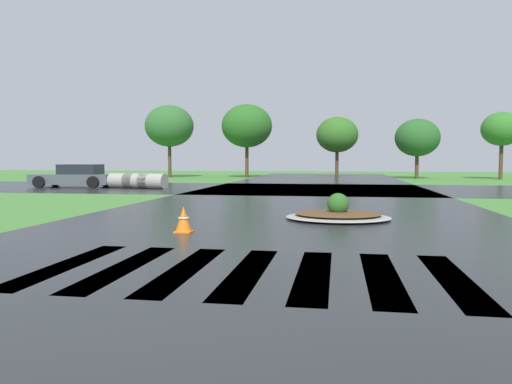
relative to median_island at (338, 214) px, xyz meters
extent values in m
cube|color=#232628|center=(-1.23, -0.19, -0.13)|extent=(11.54, 80.00, 0.01)
cube|color=#232628|center=(-1.23, 12.91, -0.13)|extent=(90.00, 10.38, 0.01)
cube|color=white|center=(-3.93, -6.21, -0.13)|extent=(0.45, 3.13, 0.01)
cube|color=white|center=(-3.03, -6.21, -0.13)|extent=(0.45, 3.13, 0.01)
cube|color=white|center=(-2.13, -6.21, -0.13)|extent=(0.45, 3.13, 0.01)
cube|color=white|center=(-1.23, -6.21, -0.13)|extent=(0.45, 3.13, 0.01)
cube|color=white|center=(-0.33, -6.21, -0.13)|extent=(0.45, 3.13, 0.01)
cube|color=white|center=(0.57, -6.21, -0.13)|extent=(0.45, 3.13, 0.01)
cube|color=white|center=(1.47, -6.21, -0.13)|extent=(0.45, 3.13, 0.01)
ellipsoid|color=#9E9B93|center=(0.00, 0.00, -0.07)|extent=(2.69, 2.35, 0.12)
ellipsoid|color=brown|center=(0.00, 0.00, 0.02)|extent=(2.21, 1.93, 0.10)
sphere|color=#2D6023|center=(0.00, 0.00, 0.27)|extent=(0.56, 0.56, 0.56)
cube|color=#4C545B|center=(-14.40, 12.44, 0.31)|extent=(4.52, 2.15, 0.55)
cube|color=#1E232B|center=(-13.97, 12.48, 0.86)|extent=(2.22, 1.73, 0.54)
cylinder|color=black|center=(-15.80, 11.39, 0.19)|extent=(0.66, 0.28, 0.64)
cylinder|color=black|center=(-15.97, 13.21, 0.19)|extent=(0.66, 0.28, 0.64)
cylinder|color=black|center=(-12.84, 11.66, 0.19)|extent=(0.66, 0.28, 0.64)
cylinder|color=black|center=(-13.00, 13.49, 0.19)|extent=(0.66, 0.28, 0.64)
cylinder|color=#9E9B93|center=(-11.36, 12.09, 0.27)|extent=(1.56, 1.04, 0.80)
cylinder|color=#9E9B93|center=(-10.46, 11.93, 0.27)|extent=(1.56, 1.04, 0.80)
cylinder|color=#9E9B93|center=(-9.55, 11.76, 0.27)|extent=(1.56, 1.04, 0.80)
cone|color=orange|center=(-3.23, -2.83, 0.15)|extent=(0.36, 0.36, 0.56)
torus|color=white|center=(-3.23, -2.83, 0.18)|extent=(0.23, 0.23, 0.04)
cube|color=orange|center=(-3.23, -2.83, -0.12)|extent=(0.36, 0.36, 0.03)
cylinder|color=#4C3823|center=(-13.98, 27.17, 1.31)|extent=(0.28, 0.28, 2.89)
ellipsoid|color=#2F662D|center=(-13.98, 27.17, 4.18)|extent=(4.06, 4.06, 3.45)
cylinder|color=#4C3823|center=(-7.47, 27.66, 1.28)|extent=(0.28, 0.28, 2.82)
ellipsoid|color=#296521|center=(-7.47, 27.66, 4.15)|extent=(4.17, 4.17, 3.55)
cylinder|color=#4C3823|center=(-0.09, 29.58, 1.05)|extent=(0.28, 0.28, 2.37)
ellipsoid|color=#336923|center=(-0.09, 29.58, 3.47)|extent=(3.51, 3.51, 2.98)
cylinder|color=#4C3823|center=(6.13, 27.71, 0.88)|extent=(0.28, 0.28, 2.02)
ellipsoid|color=#295E27|center=(6.13, 27.71, 3.09)|extent=(3.46, 3.46, 2.94)
cylinder|color=#4C3823|center=(12.16, 27.16, 1.25)|extent=(0.28, 0.28, 2.77)
ellipsoid|color=#337728|center=(12.16, 27.16, 3.69)|extent=(3.00, 3.00, 2.55)
camera|label=1|loc=(-0.02, -12.85, 1.42)|focal=34.80mm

